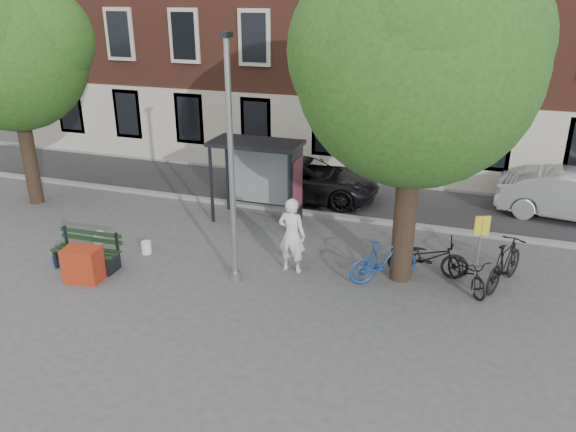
# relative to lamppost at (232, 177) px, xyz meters

# --- Properties ---
(ground) EXTENTS (90.00, 90.00, 0.00)m
(ground) POSITION_rel_lamppost_xyz_m (0.00, 0.00, -2.78)
(ground) COLOR #4C4C4F
(ground) RESTS_ON ground
(road) EXTENTS (40.00, 4.00, 0.01)m
(road) POSITION_rel_lamppost_xyz_m (0.00, 7.00, -2.78)
(road) COLOR #28282B
(road) RESTS_ON ground
(curb_near) EXTENTS (40.00, 0.25, 0.12)m
(curb_near) POSITION_rel_lamppost_xyz_m (0.00, 5.00, -2.72)
(curb_near) COLOR gray
(curb_near) RESTS_ON ground
(curb_far) EXTENTS (40.00, 0.25, 0.12)m
(curb_far) POSITION_rel_lamppost_xyz_m (0.00, 9.00, -2.72)
(curb_far) COLOR gray
(curb_far) RESTS_ON ground
(lamppost) EXTENTS (0.28, 0.35, 6.11)m
(lamppost) POSITION_rel_lamppost_xyz_m (0.00, 0.00, 0.00)
(lamppost) COLOR #9EA0A3
(lamppost) RESTS_ON ground
(tree_right) EXTENTS (5.76, 5.60, 8.20)m
(tree_right) POSITION_rel_lamppost_xyz_m (4.01, 1.38, 2.83)
(tree_right) COLOR black
(tree_right) RESTS_ON ground
(tree_left) EXTENTS (5.18, 4.86, 7.40)m
(tree_left) POSITION_rel_lamppost_xyz_m (-8.99, 2.88, 2.43)
(tree_left) COLOR black
(tree_left) RESTS_ON ground
(bus_shelter) EXTENTS (2.85, 1.45, 2.62)m
(bus_shelter) POSITION_rel_lamppost_xyz_m (-0.61, 4.11, -0.87)
(bus_shelter) COLOR #1E2328
(bus_shelter) RESTS_ON ground
(painter) EXTENTS (0.78, 0.54, 2.04)m
(painter) POSITION_rel_lamppost_xyz_m (1.20, 0.98, -1.76)
(painter) COLOR white
(painter) RESTS_ON ground
(bench) EXTENTS (1.89, 0.68, 0.96)m
(bench) POSITION_rel_lamppost_xyz_m (-4.04, -0.61, -2.34)
(bench) COLOR #1E2328
(bench) RESTS_ON ground
(bike_a) EXTENTS (2.12, 0.94, 1.08)m
(bike_a) POSITION_rel_lamppost_xyz_m (4.64, 1.83, -2.24)
(bike_a) COLOR black
(bike_a) RESTS_ON ground
(bike_b) EXTENTS (1.83, 1.60, 1.14)m
(bike_b) POSITION_rel_lamppost_xyz_m (3.60, 1.18, -2.21)
(bike_b) COLOR navy
(bike_b) RESTS_ON ground
(bike_c) EXTENTS (1.47, 1.81, 0.92)m
(bike_c) POSITION_rel_lamppost_xyz_m (5.63, 1.47, -2.32)
(bike_c) COLOR black
(bike_c) RESTS_ON ground
(bike_d) EXTENTS (1.32, 2.11, 1.23)m
(bike_d) POSITION_rel_lamppost_xyz_m (6.50, 1.92, -2.17)
(bike_d) COLOR black
(bike_d) RESTS_ON ground
(car_dark) EXTENTS (5.40, 2.84, 1.45)m
(car_dark) POSITION_rel_lamppost_xyz_m (-0.15, 6.49, -2.06)
(car_dark) COLOR black
(car_dark) RESTS_ON ground
(car_silver) EXTENTS (4.92, 2.18, 1.57)m
(car_silver) POSITION_rel_lamppost_xyz_m (8.68, 7.43, -2.00)
(car_silver) COLOR #96989D
(car_silver) RESTS_ON ground
(red_stand) EXTENTS (0.97, 0.71, 0.90)m
(red_stand) POSITION_rel_lamppost_xyz_m (-3.67, -1.28, -2.33)
(red_stand) COLOR #A42E15
(red_stand) RESTS_ON ground
(blue_crate) EXTENTS (0.65, 0.55, 0.20)m
(blue_crate) POSITION_rel_lamppost_xyz_m (-4.80, -0.69, -2.68)
(blue_crate) COLOR #1F4591
(blue_crate) RESTS_ON ground
(bucket_a) EXTENTS (0.37, 0.37, 0.36)m
(bucket_a) POSITION_rel_lamppost_xyz_m (-3.92, -1.10, -2.60)
(bucket_a) COLOR silver
(bucket_a) RESTS_ON ground
(bucket_b) EXTENTS (0.33, 0.33, 0.36)m
(bucket_b) POSITION_rel_lamppost_xyz_m (-4.74, 0.78, -2.60)
(bucket_b) COLOR silver
(bucket_b) RESTS_ON ground
(bucket_c) EXTENTS (0.33, 0.33, 0.36)m
(bucket_c) POSITION_rel_lamppost_xyz_m (-3.04, 0.63, -2.60)
(bucket_c) COLOR white
(bucket_c) RESTS_ON ground
(notice_sign) EXTENTS (0.35, 0.18, 2.12)m
(notice_sign) POSITION_rel_lamppost_xyz_m (5.82, 1.09, -1.20)
(notice_sign) COLOR #9EA0A3
(notice_sign) RESTS_ON ground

